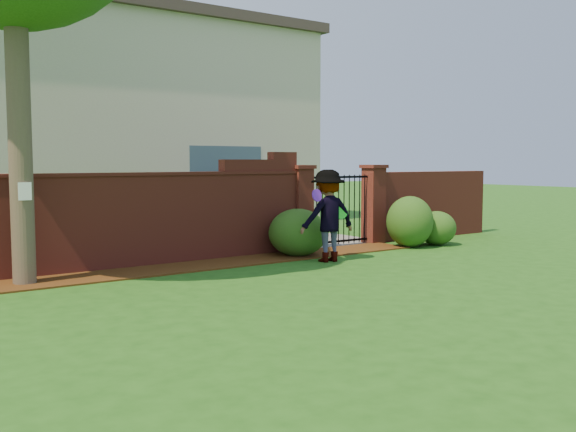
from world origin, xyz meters
TOP-DOWN VIEW (x-y plane):
  - ground at (0.00, 0.00)m, footprint 80.00×80.00m
  - mulch_bed at (-0.95, 3.34)m, footprint 11.10×1.08m
  - brick_wall at (-2.01, 4.00)m, footprint 8.70×0.31m
  - brick_wall_return at (6.60, 4.00)m, footprint 4.00×0.25m
  - pillar_left at (2.40, 4.00)m, footprint 0.50×0.50m
  - pillar_right at (4.60, 4.00)m, footprint 0.50×0.50m
  - iron_gate at (3.50, 4.00)m, footprint 1.78×0.03m
  - driveway at (3.50, 8.00)m, footprint 3.20×8.00m
  - house at (1.00, 12.00)m, footprint 12.40×6.40m
  - car at (3.24, 6.95)m, footprint 2.37×4.75m
  - paper_notice at (-3.60, 3.21)m, footprint 0.20×0.01m
  - shrub_left at (1.79, 3.29)m, footprint 1.21×1.21m
  - shrub_middle at (4.71, 2.92)m, footprint 1.07×1.07m
  - shrub_right at (5.52, 2.82)m, footprint 0.90×0.90m
  - man at (1.84, 2.37)m, footprint 1.24×0.82m
  - frisbee_purple at (1.45, 2.25)m, footprint 0.25×0.10m
  - frisbee_green at (2.06, 2.25)m, footprint 0.29×0.11m

SIDE VIEW (x-z plane):
  - ground at x=0.00m, z-range -0.01..0.00m
  - driveway at x=3.50m, z-range 0.00..0.01m
  - mulch_bed at x=-0.95m, z-range 0.00..0.03m
  - shrub_right at x=5.52m, z-range 0.00..0.80m
  - shrub_left at x=1.79m, z-range 0.00..0.99m
  - shrub_middle at x=4.71m, z-range 0.00..1.17m
  - car at x=3.24m, z-range 0.00..1.55m
  - brick_wall_return at x=6.60m, z-range 0.00..1.70m
  - iron_gate at x=3.50m, z-range 0.05..1.65m
  - man at x=1.84m, z-range 0.00..1.80m
  - brick_wall at x=-2.01m, z-range -0.15..2.01m
  - pillar_left at x=2.40m, z-range 0.02..1.90m
  - pillar_right at x=4.60m, z-range 0.02..1.90m
  - frisbee_green at x=2.06m, z-range 0.84..1.12m
  - frisbee_purple at x=1.45m, z-range 1.20..1.44m
  - paper_notice at x=-3.60m, z-range 1.36..1.64m
  - house at x=1.00m, z-range 0.01..6.31m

